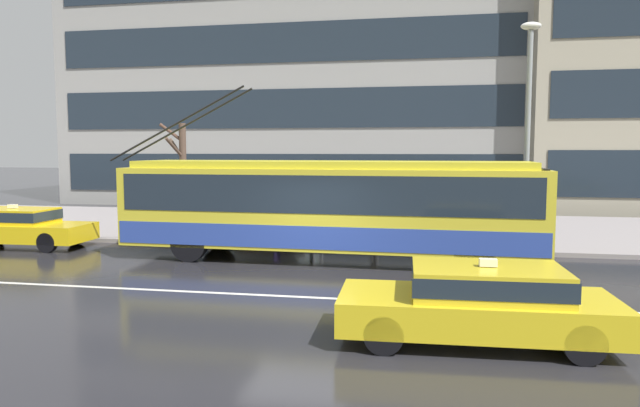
{
  "coord_description": "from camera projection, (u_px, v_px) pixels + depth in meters",
  "views": [
    {
      "loc": [
        2.93,
        -12.97,
        3.14
      ],
      "look_at": [
        -0.12,
        3.38,
        1.59
      ],
      "focal_mm": 32.14,
      "sensor_mm": 36.0,
      "label": 1
    }
  ],
  "objects": [
    {
      "name": "ground_plane",
      "position": [
        299.0,
        284.0,
        13.53
      ],
      "size": [
        160.0,
        160.0,
        0.0
      ],
      "primitive_type": "plane",
      "color": "#26252A"
    },
    {
      "name": "sidewalk_slab",
      "position": [
        351.0,
        227.0,
        22.97
      ],
      "size": [
        80.0,
        10.0,
        0.14
      ],
      "primitive_type": "cube",
      "color": "gray",
      "rests_on": "ground_plane"
    },
    {
      "name": "lane_centre_line",
      "position": [
        286.0,
        296.0,
        12.35
      ],
      "size": [
        72.0,
        0.14,
        0.01
      ],
      "primitive_type": "cube",
      "color": "silver",
      "rests_on": "ground_plane"
    },
    {
      "name": "trolleybus",
      "position": [
        329.0,
        206.0,
        16.34
      ],
      "size": [
        12.61,
        2.83,
        4.98
      ],
      "color": "gold",
      "rests_on": "ground_plane"
    },
    {
      "name": "taxi_queued_behind_bus",
      "position": [
        17.0,
        226.0,
        18.59
      ],
      "size": [
        4.69,
        1.79,
        1.39
      ],
      "color": "yellow",
      "rests_on": "ground_plane"
    },
    {
      "name": "taxi_oncoming_near",
      "position": [
        480.0,
        300.0,
        9.34
      ],
      "size": [
        4.5,
        1.95,
        1.39
      ],
      "color": "yellow",
      "rests_on": "ground_plane"
    },
    {
      "name": "bus_shelter",
      "position": [
        268.0,
        182.0,
        20.29
      ],
      "size": [
        3.99,
        1.85,
        2.47
      ],
      "color": "gray",
      "rests_on": "sidewalk_slab"
    },
    {
      "name": "pedestrian_at_shelter",
      "position": [
        312.0,
        191.0,
        19.09
      ],
      "size": [
        1.5,
        1.5,
        2.0
      ],
      "color": "#45524C",
      "rests_on": "sidewalk_slab"
    },
    {
      "name": "pedestrian_approaching_curb",
      "position": [
        375.0,
        208.0,
        19.6
      ],
      "size": [
        0.47,
        0.47,
        1.72
      ],
      "color": "#4E4F4E",
      "rests_on": "sidewalk_slab"
    },
    {
      "name": "pedestrian_walking_past",
      "position": [
        278.0,
        191.0,
        19.77
      ],
      "size": [
        1.06,
        1.06,
        1.99
      ],
      "color": "#2A224F",
      "rests_on": "sidewalk_slab"
    },
    {
      "name": "pedestrian_waiting_by_pole",
      "position": [
        208.0,
        190.0,
        19.8
      ],
      "size": [
        1.48,
        1.48,
        2.0
      ],
      "color": "#2B3A4A",
      "rests_on": "sidewalk_slab"
    },
    {
      "name": "street_lamp",
      "position": [
        528.0,
        117.0,
        17.28
      ],
      "size": [
        0.6,
        0.32,
        6.81
      ],
      "color": "gray",
      "rests_on": "sidewalk_slab"
    },
    {
      "name": "street_tree_bare",
      "position": [
        182.0,
        171.0,
        22.0
      ],
      "size": [
        1.14,
        1.35,
        4.05
      ],
      "color": "brown",
      "rests_on": "sidewalk_slab"
    },
    {
      "name": "office_tower_corner_left",
      "position": [
        307.0,
        61.0,
        37.26
      ],
      "size": [
        27.03,
        14.4,
        17.83
      ],
      "color": "#969591",
      "rests_on": "ground_plane"
    }
  ]
}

